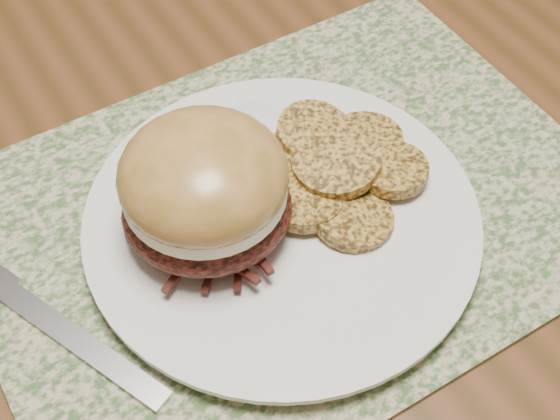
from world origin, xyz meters
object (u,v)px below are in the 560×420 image
object	(u,v)px
dining_table	(440,124)
pork_sandwich	(205,189)
dinner_plate	(282,222)
fork	(51,322)

from	to	relation	value
dining_table	pork_sandwich	distance (m)	0.31
dinner_plate	dining_table	bearing A→B (deg)	19.50
dining_table	dinner_plate	size ratio (longest dim) A/B	5.77
pork_sandwich	fork	size ratio (longest dim) A/B	0.80
dinner_plate	pork_sandwich	world-z (taller)	pork_sandwich
dinner_plate	fork	distance (m)	0.17
dinner_plate	pork_sandwich	size ratio (longest dim) A/B	1.79
dining_table	pork_sandwich	bearing A→B (deg)	-166.94
dinner_plate	fork	xyz separation A→B (m)	(-0.17, 0.01, -0.01)
dining_table	fork	size ratio (longest dim) A/B	8.27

